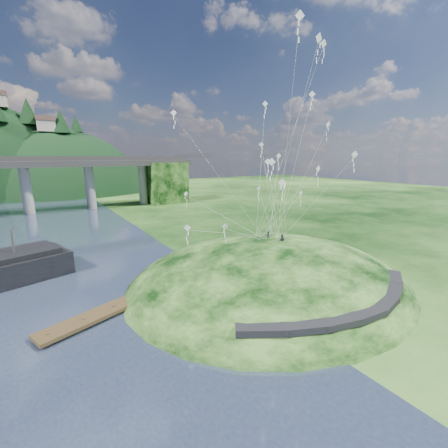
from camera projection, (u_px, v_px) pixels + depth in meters
ground at (223, 305)px, 31.04m from camera, size 320.00×320.00×0.00m
grass_hill at (268, 293)px, 37.22m from camera, size 36.00×32.00×13.00m
footpath at (353, 307)px, 26.51m from camera, size 22.29×5.84×0.83m
wooden_dock at (114, 308)px, 29.60m from camera, size 14.18×6.81×1.02m
kite_flyers at (277, 233)px, 37.15m from camera, size 1.13×2.85×1.66m
kite_swarm at (279, 148)px, 34.92m from camera, size 21.29×15.83×22.39m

